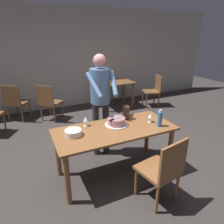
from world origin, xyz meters
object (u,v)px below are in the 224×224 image
at_px(water_bottle, 160,119).
at_px(background_chair_2, 16,101).
at_px(main_dining_table, 115,136).
at_px(hurricane_lamp, 126,113).
at_px(cake_knife, 113,119).
at_px(wine_glass_far, 150,116).
at_px(background_table, 115,87).
at_px(background_chair_1, 154,89).
at_px(background_chair_3, 49,101).
at_px(chair_near_side, 163,169).
at_px(wine_glass_near, 86,119).
at_px(plate_stack, 73,133).
at_px(person_cutting_cake, 100,95).
at_px(cake_on_platter, 116,122).

xyz_separation_m(water_bottle, background_chair_2, (-1.90, 3.01, -0.37)).
bearing_deg(main_dining_table, hurricane_lamp, 37.70).
xyz_separation_m(cake_knife, wine_glass_far, (0.57, -0.09, -0.01)).
relative_size(main_dining_table, background_table, 1.71).
relative_size(main_dining_table, water_bottle, 6.83).
height_order(background_chair_1, background_chair_3, same).
bearing_deg(water_bottle, hurricane_lamp, 125.62).
height_order(cake_knife, background_chair_2, background_chair_2).
bearing_deg(background_chair_1, chair_near_side, -124.48).
bearing_deg(hurricane_lamp, background_chair_2, 121.72).
xyz_separation_m(wine_glass_far, background_chair_2, (-1.87, 2.84, -0.36)).
bearing_deg(background_chair_3, cake_knife, -76.73).
relative_size(wine_glass_near, chair_near_side, 0.16).
bearing_deg(water_bottle, chair_near_side, -121.49).
bearing_deg(hurricane_lamp, main_dining_table, -142.30).
bearing_deg(wine_glass_far, plate_stack, 176.50).
relative_size(plate_stack, background_chair_3, 0.24).
bearing_deg(main_dining_table, wine_glass_near, 142.87).
distance_m(cake_knife, person_cutting_cake, 0.56).
bearing_deg(background_chair_3, wine_glass_far, -65.44).
height_order(cake_knife, background_chair_1, background_chair_1).
distance_m(chair_near_side, background_chair_3, 3.33).
relative_size(main_dining_table, chair_near_side, 1.90).
bearing_deg(background_chair_1, person_cutting_cake, -143.90).
relative_size(plate_stack, person_cutting_cake, 0.13).
height_order(main_dining_table, wine_glass_far, wine_glass_far).
distance_m(cake_knife, chair_near_side, 0.94).
relative_size(cake_on_platter, wine_glass_far, 2.36).
relative_size(cake_on_platter, cake_knife, 1.34).
bearing_deg(cake_on_platter, cake_knife, -155.02).
relative_size(wine_glass_near, background_chair_1, 0.16).
xyz_separation_m(cake_on_platter, water_bottle, (0.54, -0.30, 0.06)).
height_order(wine_glass_far, water_bottle, water_bottle).
distance_m(wine_glass_far, background_table, 2.82).
bearing_deg(hurricane_lamp, cake_knife, -150.85).
distance_m(cake_on_platter, chair_near_side, 0.93).
bearing_deg(background_chair_3, wine_glass_near, -84.32).
bearing_deg(background_table, hurricane_lamp, -112.37).
bearing_deg(wine_glass_far, chair_near_side, -112.68).
xyz_separation_m(wine_glass_near, background_chair_1, (2.71, 2.04, -0.36)).
bearing_deg(plate_stack, wine_glass_far, -3.50).
bearing_deg(main_dining_table, background_chair_3, 102.80).
bearing_deg(plate_stack, background_chair_2, 104.26).
height_order(person_cutting_cake, background_table, person_cutting_cake).
bearing_deg(main_dining_table, chair_near_side, -69.79).
bearing_deg(cake_knife, water_bottle, -23.68).
distance_m(cake_on_platter, background_chair_1, 3.20).
bearing_deg(chair_near_side, cake_on_platter, 103.64).
distance_m(wine_glass_far, background_chair_2, 3.42).
bearing_deg(background_chair_2, plate_stack, -75.74).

